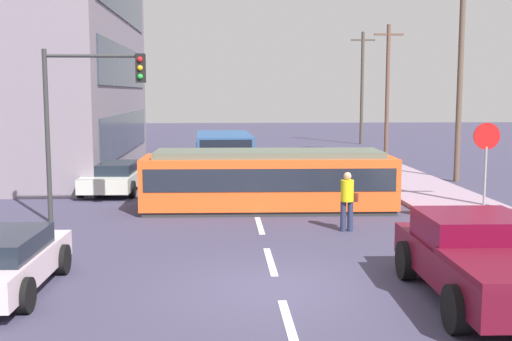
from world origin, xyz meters
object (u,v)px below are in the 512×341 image
utility_pole_distant (362,86)px  streetcar_tram (268,179)px  pedestrian_crossing (347,198)px  parked_sedan_mid (113,177)px  utility_pole_mid (460,77)px  pickup_truck_parked (482,259)px  utility_pole_far (387,88)px  city_bus (224,151)px  stop_sign (486,152)px  traffic_light_mast (86,102)px

utility_pole_distant → streetcar_tram: bearing=-108.7°
streetcar_tram → pedestrian_crossing: (1.96, -3.37, -0.08)m
utility_pole_distant → parked_sedan_mid: bearing=-122.9°
parked_sedan_mid → utility_pole_mid: bearing=9.3°
pickup_truck_parked → utility_pole_far: 27.96m
pickup_truck_parked → utility_pole_distant: utility_pole_distant is taller
city_bus → pickup_truck_parked: (4.67, -18.76, -0.31)m
pickup_truck_parked → parked_sedan_mid: 16.19m
utility_pole_mid → utility_pole_distant: utility_pole_mid is taller
parked_sedan_mid → utility_pole_distant: (14.80, 22.85, 3.74)m
utility_pole_far → utility_pole_distant: 9.08m
pedestrian_crossing → utility_pole_mid: (6.77, 9.69, 3.59)m
pedestrian_crossing → utility_pole_distant: bearing=76.8°
stop_sign → pedestrian_crossing: bearing=-176.8°
streetcar_tram → pedestrian_crossing: 3.90m
parked_sedan_mid → utility_pole_far: bearing=43.9°
pickup_truck_parked → parked_sedan_mid: bearing=123.7°
traffic_light_mast → utility_pole_mid: utility_pole_mid is taller
pickup_truck_parked → utility_pole_far: size_ratio=0.63×
pedestrian_crossing → pickup_truck_parked: pedestrian_crossing is taller
pickup_truck_parked → parked_sedan_mid: (-8.99, 13.47, -0.17)m
city_bus → utility_pole_mid: bearing=-16.2°
streetcar_tram → utility_pole_mid: size_ratio=0.95×
pedestrian_crossing → utility_pole_far: utility_pole_far is taller
city_bus → utility_pole_mid: 11.11m
parked_sedan_mid → utility_pole_distant: bearing=57.1°
streetcar_tram → utility_pole_far: bearing=64.2°
utility_pole_distant → pedestrian_crossing: bearing=-103.2°
city_bus → utility_pole_mid: (10.15, -2.94, 3.43)m
pedestrian_crossing → city_bus: bearing=105.0°
parked_sedan_mid → stop_sign: 13.78m
utility_pole_distant → stop_sign: bearing=-95.9°
streetcar_tram → pickup_truck_parked: bearing=-71.1°
stop_sign → utility_pole_far: 21.15m
city_bus → pickup_truck_parked: 19.34m
streetcar_tram → utility_pole_mid: 11.33m
traffic_light_mast → utility_pole_mid: (14.22, 7.99, 0.94)m
utility_pole_mid → stop_sign: bearing=-106.3°
pedestrian_crossing → stop_sign: 4.19m
streetcar_tram → parked_sedan_mid: size_ratio=1.93×
utility_pole_far → traffic_light_mast: bearing=-126.0°
streetcar_tram → stop_sign: stop_sign is taller
city_bus → pedestrian_crossing: size_ratio=3.37×
streetcar_tram → stop_sign: (5.96, -3.15, 1.17)m
pickup_truck_parked → utility_pole_mid: bearing=70.9°
streetcar_tram → city_bus: 9.37m
pickup_truck_parked → utility_pole_distant: bearing=80.9°
utility_pole_mid → utility_pole_far: (-0.13, 11.42, -0.38)m
streetcar_tram → city_bus: size_ratio=1.46×
utility_pole_mid → city_bus: bearing=163.8°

